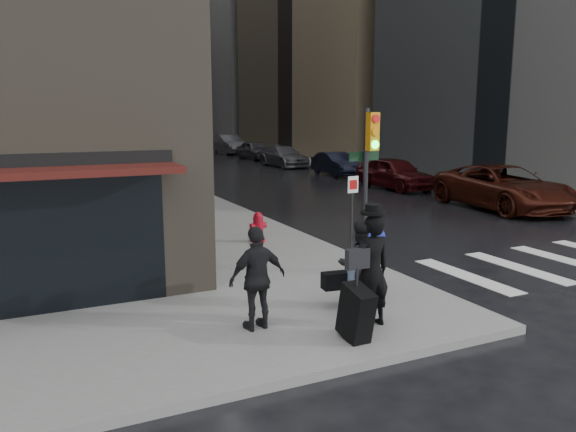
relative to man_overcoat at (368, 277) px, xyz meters
name	(u,v)px	position (x,y,z in m)	size (l,w,h in m)	color
ground	(357,314)	(0.43, 0.97, -1.01)	(140.00, 140.00, 0.00)	black
sidewalk_left	(118,172)	(0.43, 27.97, -0.94)	(4.00, 50.00, 0.15)	slate
sidewalk_right	(314,163)	(13.93, 27.97, -0.94)	(3.00, 50.00, 0.15)	slate
bldg_right_far	(286,41)	(26.43, 58.97, 11.49)	(22.00, 20.00, 25.00)	slate
bldg_distant	(98,24)	(6.43, 78.97, 14.99)	(40.00, 12.00, 32.00)	slate
man_overcoat	(368,277)	(0.00, 0.00, 0.00)	(1.05, 1.03, 2.05)	black
man_jeans	(358,263)	(0.41, 0.93, -0.06)	(1.13, 0.72, 1.61)	black
man_greycoat	(258,278)	(-1.60, 0.75, -0.02)	(1.03, 0.51, 1.69)	black
traffic_light	(367,168)	(1.77, 2.78, 1.43)	(0.88, 0.45, 3.54)	black
fire_hydrant	(258,229)	(0.78, 6.47, -0.49)	(0.46, 0.36, 0.82)	#9F0919
parked_car_0	(503,187)	(11.53, 8.25, -0.19)	(2.73, 5.93, 1.65)	#3D140C
parked_car_1	(394,173)	(11.18, 14.63, -0.24)	(1.81, 4.50, 1.53)	#390B0D
parked_car_2	(336,164)	(11.68, 21.01, -0.34)	(1.41, 4.05, 1.34)	black
parked_car_3	(284,156)	(11.30, 27.39, -0.32)	(1.94, 4.77, 1.38)	#525257
parked_car_4	(255,150)	(11.78, 33.77, -0.29)	(1.70, 4.24, 1.44)	#3E3E43
parked_car_5	(229,144)	(11.91, 40.15, -0.17)	(1.77, 5.08, 1.67)	#3B3B40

